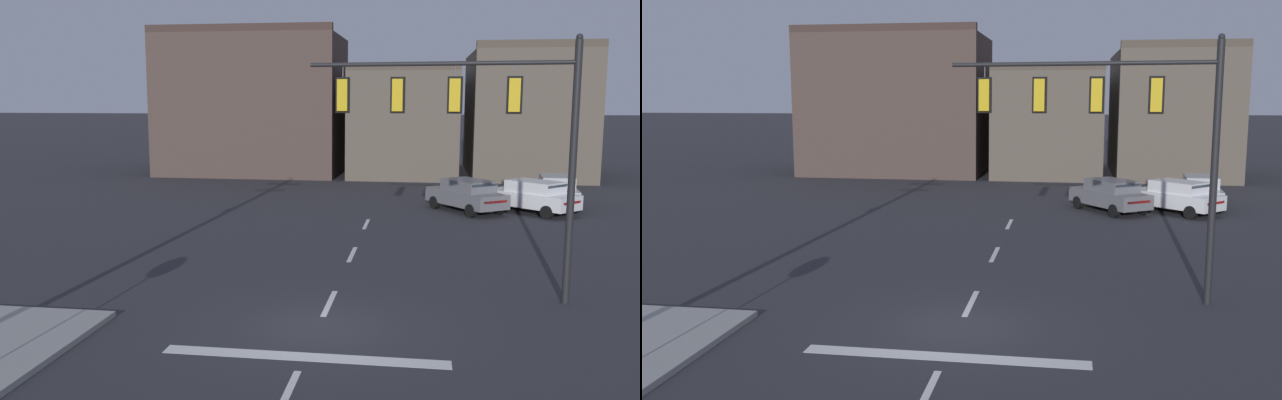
{
  "view_description": "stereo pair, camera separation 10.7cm",
  "coord_description": "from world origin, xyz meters",
  "views": [
    {
      "loc": [
        2.52,
        -16.19,
        5.7
      ],
      "look_at": [
        -0.6,
        4.16,
        2.56
      ],
      "focal_mm": 38.47,
      "sensor_mm": 36.0,
      "label": 1
    },
    {
      "loc": [
        2.62,
        -16.17,
        5.7
      ],
      "look_at": [
        -0.6,
        4.16,
        2.56
      ],
      "focal_mm": 38.47,
      "sensor_mm": 36.0,
      "label": 2
    }
  ],
  "objects": [
    {
      "name": "stop_bar_paint",
      "position": [
        0.0,
        -2.0,
        0.0
      ],
      "size": [
        6.4,
        0.5,
        0.01
      ],
      "primitive_type": "cube",
      "color": "silver",
      "rests_on": "ground"
    },
    {
      "name": "signal_mast_near_side",
      "position": [
        4.0,
        3.22,
        5.08
      ],
      "size": [
        7.36,
        0.92,
        7.31
      ],
      "color": "black",
      "rests_on": "ground"
    },
    {
      "name": "building_row",
      "position": [
        -1.21,
        34.99,
        4.48
      ],
      "size": [
        30.27,
        12.59,
        10.5
      ],
      "color": "#473833",
      "rests_on": "ground"
    },
    {
      "name": "ground_plane",
      "position": [
        0.0,
        0.0,
        0.0
      ],
      "size": [
        400.0,
        400.0,
        0.0
      ],
      "primitive_type": "plane",
      "color": "#2B2B30"
    },
    {
      "name": "lane_centreline",
      "position": [
        0.0,
        2.0,
        0.0
      ],
      "size": [
        0.16,
        26.4,
        0.01
      ],
      "color": "silver",
      "rests_on": "ground"
    },
    {
      "name": "car_lot_farside",
      "position": [
        7.8,
        18.09,
        0.86
      ],
      "size": [
        4.42,
        4.35,
        1.61
      ],
      "color": "silver",
      "rests_on": "ground"
    },
    {
      "name": "car_lot_middle",
      "position": [
        9.34,
        20.42,
        0.86
      ],
      "size": [
        2.18,
        4.56,
        1.61
      ],
      "color": "#9EA0A5",
      "rests_on": "ground"
    },
    {
      "name": "car_lot_nearside",
      "position": [
        4.63,
        18.08,
        0.86
      ],
      "size": [
        3.99,
        4.64,
        1.61
      ],
      "color": "slate",
      "rests_on": "ground"
    }
  ]
}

